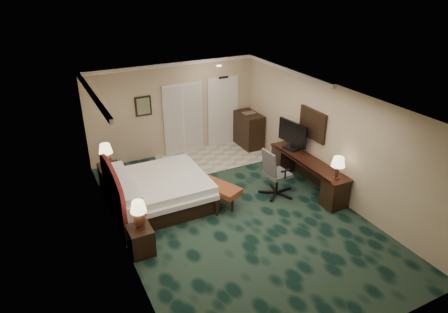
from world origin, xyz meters
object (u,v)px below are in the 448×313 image
nightstand_far (111,177)px  nightstand_near (141,240)px  minibar (249,130)px  bed (160,191)px  desk (307,173)px  desk_chair (278,172)px  lamp_near (139,215)px  bed_bench (213,192)px  lamp_far (106,156)px  tv (292,136)px

nightstand_far → nightstand_near: bearing=-90.7°
nightstand_near → minibar: 5.66m
bed → nightstand_near: bearing=-120.9°
nightstand_near → minibar: (4.43, 3.52, 0.25)m
desk → desk_chair: 0.91m
lamp_near → minibar: (4.40, 3.49, -0.32)m
nightstand_far → bed_bench: size_ratio=0.45×
bed → minibar: (3.51, 1.98, 0.19)m
lamp_near → lamp_far: bearing=90.7°
nightstand_near → lamp_near: bearing=50.0°
lamp_far → nightstand_far: bearing=42.1°
desk → desk_chair: (-0.88, 0.03, 0.24)m
desk_chair → tv: bearing=35.1°
nightstand_near → tv: bearing=17.1°
nightstand_far → bed: bearing=-54.0°
lamp_near → lamp_far: size_ratio=0.95×
nightstand_far → lamp_near: lamp_near is taller
lamp_near → nightstand_near: bearing=-130.0°
bed_bench → lamp_far: bearing=117.9°
lamp_far → desk: (4.46, -2.08, -0.57)m
lamp_far → minibar: (4.43, 0.80, -0.42)m
minibar → nightstand_far: bearing=-170.1°
bed → tv: tv is taller
desk → lamp_far: bearing=155.0°
tv → lamp_near: bearing=-171.3°
nightstand_far → desk_chair: 4.13m
nightstand_near → bed_bench: size_ratio=0.39×
bed → lamp_near: lamp_near is taller
lamp_far → desk_chair: (3.59, -2.05, -0.33)m
bed_bench → tv: size_ratio=1.47×
bed_bench → desk: desk is taller
nightstand_far → desk_chair: bearing=-30.4°
lamp_near → desk: bearing=7.8°
minibar → tv: bearing=-88.8°
nightstand_far → bed_bench: 2.62m
bed_bench → desk_chair: desk_chair is taller
bed → lamp_far: 1.62m
bed_bench → nightstand_far: bearing=116.9°
nightstand_near → lamp_far: size_ratio=0.91×
lamp_far → minibar: lamp_far is taller
nightstand_near → nightstand_far: (0.03, 2.75, 0.04)m
lamp_far → tv: (4.48, -1.34, 0.18)m
tv → desk_chair: size_ratio=0.80×
bed → nightstand_far: bed is taller
bed → desk_chair: desk_chair is taller
desk → minibar: minibar is taller
nightstand_far → desk: 4.91m
nightstand_near → nightstand_far: 2.75m
bed_bench → nightstand_near: bearing=-176.0°
desk → tv: bearing=88.8°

